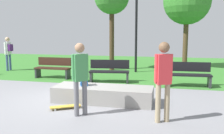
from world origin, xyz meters
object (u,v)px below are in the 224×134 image
Objects in this scene: tree_broad_elm at (187,1)px; lamp_post at (136,18)px; park_bench_far_right at (189,74)px; concrete_ledge at (103,94)px; skateboard_spare at (137,88)px; trash_bin at (79,73)px; backpack_on_ledge at (84,80)px; park_bench_center_lawn at (109,71)px; skater_watching at (163,75)px; park_bench_far_left at (53,67)px; skateboard_by_ledge at (65,107)px; skater_performing_trick at (80,73)px; pedestrian_with_backpack at (8,50)px.

tree_broad_elm is 3.43m from lamp_post.
concrete_ledge is at bearing -133.29° from park_bench_far_right.
trash_bin is at bearing 160.46° from skateboard_spare.
backpack_on_ledge is 0.19× the size of park_bench_center_lawn.
tree_broad_elm is at bearing 83.68° from skater_watching.
trash_bin is at bearing 176.47° from backpack_on_ledge.
skater_watching reaches higher than park_bench_far_left.
park_bench_far_left is 4.78m from lamp_post.
lamp_post reaches higher than skateboard_by_ledge.
skater_performing_trick is 0.98× the size of skater_watching.
park_bench_far_left is (-4.90, 4.46, -0.59)m from skater_watching.
skateboard_spare is 4.84m from lamp_post.
skater_performing_trick is (0.37, -1.28, 0.43)m from backpack_on_ledge.
trash_bin is at bearing -170.73° from park_bench_center_lawn.
lamp_post is (-0.58, 3.98, 2.70)m from skateboard_spare.
concrete_ledge is 8.99× the size of backpack_on_ledge.
trash_bin is at bearing -178.33° from park_bench_far_right.
park_bench_far_right is at bearing 46.95° from skateboard_by_ledge.
park_bench_far_left is at bearing 137.67° from skater_watching.
backpack_on_ledge is (-0.59, 0.02, 0.39)m from concrete_ledge.
skateboard_by_ledge is 10.05m from tree_broad_elm.
tree_broad_elm is (3.53, 8.67, 3.67)m from skateboard_by_ledge.
lamp_post is (-1.54, 6.97, 1.69)m from skater_watching.
tree_broad_elm is (5.90, 4.60, 3.25)m from park_bench_far_left.
park_bench_center_lawn is (0.10, 2.80, -0.13)m from backpack_on_ledge.
tree_broad_elm is at bearing 129.58° from backpack_on_ledge.
park_bench_far_left is 3.68m from pedestrian_with_backpack.
trash_bin reaches higher than concrete_ledge.
trash_bin is at bearing -130.83° from tree_broad_elm.
tree_broad_elm is at bearing 18.67° from pedestrian_with_backpack.
park_bench_far_right is 6.01m from tree_broad_elm.
trash_bin is (1.44, -0.57, -0.10)m from park_bench_far_left.
tree_broad_elm reaches higher than skater_watching.
concrete_ledge is at bearing -114.27° from skateboard_spare.
concrete_ledge is at bearing -56.49° from trash_bin.
skateboard_by_ledge is 8.02m from pedestrian_with_backpack.
skater_performing_trick is at bearing 179.72° from skater_watching.
skater_watching is 6.65m from park_bench_far_left.
skater_watching is at bearing -72.39° from skateboard_spare.
tree_broad_elm is (2.96, 9.05, 2.69)m from skater_performing_trick.
concrete_ledge is 8.04m from pedestrian_with_backpack.
skater_performing_trick is 2.30× the size of trash_bin.
lamp_post is (0.19, 5.70, 2.54)m from concrete_ledge.
park_bench_far_right is 2.11× the size of trash_bin.
skateboard_by_ledge is at bearing -75.02° from trash_bin.
skater_watching reaches higher than park_bench_center_lawn.
park_bench_far_left is at bearing 159.63° from skateboard_spare.
skater_watching is at bearing -35.87° from pedestrian_with_backpack.
park_bench_far_right is (3.18, 2.72, -0.13)m from backpack_on_ledge.
tree_broad_elm is at bearing 39.40° from lamp_post.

